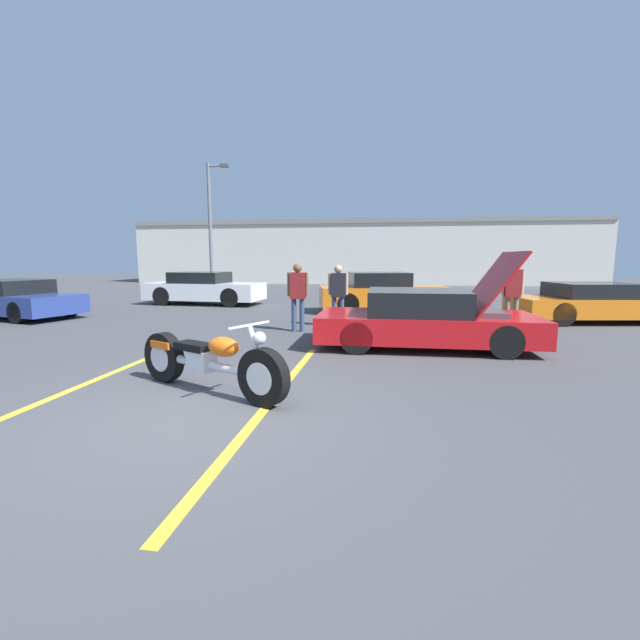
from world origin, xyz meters
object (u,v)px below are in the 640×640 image
object	(u,v)px
parked_car_mid_right_row	(383,293)
spectator_midground	(338,290)
motorcycle	(209,362)
parked_car_right_row	(596,303)
show_car_hood_open	(426,320)
parked_car_left_row	(16,300)
spectator_near_motorcycle	(513,289)
spectator_by_show_car	(298,291)
light_pole	(212,221)
parked_car_mid_left_row	(204,289)

from	to	relation	value
parked_car_mid_right_row	spectator_midground	distance (m)	3.58
motorcycle	parked_car_right_row	xyz separation A→B (m)	(8.14, 7.82, 0.11)
show_car_hood_open	parked_car_right_row	size ratio (longest dim) A/B	0.90
parked_car_left_row	parked_car_right_row	size ratio (longest dim) A/B	0.91
show_car_hood_open	spectator_midground	distance (m)	3.09
show_car_hood_open	parked_car_left_row	world-z (taller)	show_car_hood_open
motorcycle	parked_car_mid_right_row	world-z (taller)	parked_car_mid_right_row
motorcycle	parked_car_right_row	bearing A→B (deg)	68.94
show_car_hood_open	spectator_near_motorcycle	bearing A→B (deg)	44.67
parked_car_right_row	parked_car_left_row	bearing A→B (deg)	177.23
motorcycle	spectator_midground	size ratio (longest dim) A/B	1.52
show_car_hood_open	spectator_by_show_car	bearing A→B (deg)	153.75
show_car_hood_open	spectator_by_show_car	distance (m)	3.28
parked_car_mid_right_row	spectator_midground	bearing A→B (deg)	-120.89
light_pole	parked_car_left_row	distance (m)	11.21
spectator_midground	motorcycle	bearing A→B (deg)	-100.37
motorcycle	parked_car_left_row	bearing A→B (deg)	170.69
show_car_hood_open	parked_car_right_row	distance (m)	6.64
motorcycle	spectator_near_motorcycle	distance (m)	7.88
parked_car_mid_right_row	spectator_midground	xyz separation A→B (m)	(-1.11, -3.39, 0.33)
light_pole	spectator_by_show_car	world-z (taller)	light_pole
show_car_hood_open	parked_car_mid_right_row	bearing A→B (deg)	98.79
show_car_hood_open	parked_car_left_row	xyz separation A→B (m)	(-11.88, 2.51, -0.01)
motorcycle	parked_car_left_row	world-z (taller)	parked_car_left_row
parked_car_left_row	spectator_near_motorcycle	size ratio (longest dim) A/B	2.51
show_car_hood_open	parked_car_right_row	xyz separation A→B (m)	(5.04, 4.32, -0.03)
parked_car_mid_left_row	spectator_near_motorcycle	bearing A→B (deg)	-21.50
light_pole	parked_car_mid_left_row	bearing A→B (deg)	-70.34
parked_car_mid_right_row	parked_car_mid_left_row	bearing A→B (deg)	156.60
motorcycle	show_car_hood_open	world-z (taller)	show_car_hood_open
parked_car_left_row	spectator_by_show_car	xyz separation A→B (m)	(8.95, -1.10, 0.44)
show_car_hood_open	parked_car_mid_right_row	distance (m)	5.75
parked_car_left_row	spectator_near_motorcycle	bearing A→B (deg)	13.14
parked_car_mid_right_row	parked_car_left_row	bearing A→B (deg)	-176.72
spectator_near_motorcycle	parked_car_right_row	bearing A→B (deg)	36.31
motorcycle	parked_car_mid_left_row	size ratio (longest dim) A/B	0.54
parked_car_left_row	parked_car_right_row	xyz separation A→B (m)	(16.92, 1.81, -0.01)
show_car_hood_open	spectator_near_motorcycle	size ratio (longest dim) A/B	2.46
show_car_hood_open	spectator_midground	size ratio (longest dim) A/B	2.67
show_car_hood_open	parked_car_mid_right_row	world-z (taller)	show_car_hood_open
parked_car_right_row	spectator_near_motorcycle	xyz separation A→B (m)	(-2.81, -2.06, 0.51)
spectator_midground	parked_car_left_row	bearing A→B (deg)	178.65
parked_car_right_row	spectator_near_motorcycle	bearing A→B (deg)	-152.57
parked_car_left_row	parked_car_mid_left_row	bearing A→B (deg)	61.89
light_pole	spectator_near_motorcycle	xyz separation A→B (m)	(12.27, -10.85, -2.66)
light_pole	spectator_near_motorcycle	size ratio (longest dim) A/B	3.81
parked_car_mid_right_row	parked_car_left_row	xyz separation A→B (m)	(-10.94, -3.16, -0.08)
light_pole	parked_car_right_row	xyz separation A→B (m)	(15.08, -8.79, -3.17)
spectator_near_motorcycle	spectator_by_show_car	xyz separation A→B (m)	(-5.16, -0.85, -0.06)
motorcycle	spectator_by_show_car	bearing A→B (deg)	113.06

